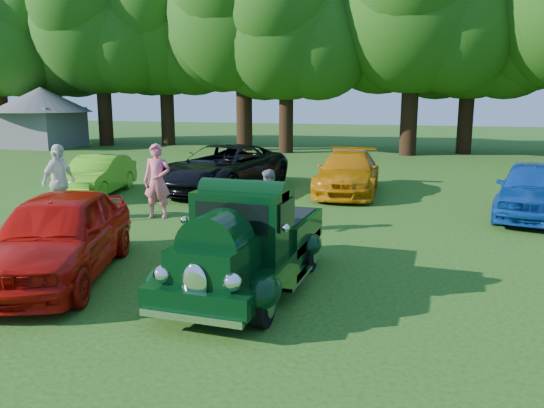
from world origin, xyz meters
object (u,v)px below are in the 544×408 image
(back_car_black, at_px, (223,168))
(spectator_pink, at_px, (157,181))
(back_car_orange, at_px, (348,173))
(spectator_grey, at_px, (268,201))
(spectator_white, at_px, (59,182))
(red_convertible, at_px, (58,235))
(back_car_lime, at_px, (97,175))
(hero_pickup, at_px, (248,244))
(back_car_blue, at_px, (533,189))
(gazebo, at_px, (42,110))

(back_car_black, height_order, spectator_pink, spectator_pink)
(back_car_orange, bearing_deg, spectator_grey, -103.52)
(spectator_pink, height_order, spectator_white, spectator_white)
(spectator_grey, height_order, spectator_white, spectator_white)
(spectator_grey, relative_size, spectator_white, 0.75)
(red_convertible, bearing_deg, spectator_grey, 40.11)
(red_convertible, distance_m, spectator_grey, 4.95)
(back_car_orange, relative_size, spectator_white, 2.43)
(red_convertible, relative_size, back_car_black, 0.79)
(red_convertible, xyz_separation_m, back_car_lime, (-4.49, 7.28, -0.12))
(hero_pickup, relative_size, back_car_lime, 1.11)
(hero_pickup, bearing_deg, spectator_grey, 103.54)
(hero_pickup, height_order, back_car_blue, hero_pickup)
(back_car_blue, bearing_deg, hero_pickup, -116.37)
(hero_pickup, distance_m, back_car_black, 9.63)
(red_convertible, bearing_deg, back_car_blue, 22.44)
(back_car_lime, distance_m, spectator_pink, 4.46)
(spectator_pink, bearing_deg, spectator_grey, -21.61)
(red_convertible, relative_size, back_car_lime, 1.15)
(back_car_lime, relative_size, spectator_grey, 2.63)
(back_car_blue, bearing_deg, red_convertible, -128.06)
(back_car_orange, distance_m, back_car_blue, 5.76)
(hero_pickup, height_order, red_convertible, hero_pickup)
(red_convertible, distance_m, gazebo, 28.46)
(back_car_black, relative_size, back_car_blue, 1.29)
(spectator_pink, distance_m, spectator_grey, 3.30)
(back_car_lime, xyz_separation_m, spectator_white, (1.37, -3.46, 0.34))
(spectator_white, bearing_deg, back_car_black, -22.70)
(back_car_orange, height_order, back_car_blue, back_car_blue)
(spectator_grey, height_order, gazebo, gazebo)
(hero_pickup, xyz_separation_m, gazebo, (-22.18, 20.71, 1.67))
(hero_pickup, height_order, back_car_orange, hero_pickup)
(spectator_pink, bearing_deg, spectator_white, -169.99)
(back_car_blue, xyz_separation_m, gazebo, (-27.50, 13.30, 1.65))
(back_car_black, bearing_deg, back_car_orange, 19.61)
(gazebo, bearing_deg, hero_pickup, -43.03)
(hero_pickup, relative_size, back_car_blue, 0.98)
(back_car_orange, height_order, spectator_grey, spectator_grey)
(spectator_white, xyz_separation_m, gazebo, (-15.70, 17.46, 1.41))
(hero_pickup, xyz_separation_m, spectator_pink, (-4.15, 4.22, 0.25))
(hero_pickup, xyz_separation_m, back_car_black, (-4.18, 8.67, 0.06))
(back_car_black, distance_m, back_car_blue, 9.58)
(back_car_lime, height_order, gazebo, gazebo)
(back_car_black, xyz_separation_m, back_car_orange, (4.15, 0.87, -0.09))
(hero_pickup, bearing_deg, back_car_blue, 54.33)
(back_car_lime, height_order, back_car_orange, back_car_orange)
(spectator_grey, bearing_deg, back_car_black, -176.83)
(back_car_orange, height_order, gazebo, gazebo)
(spectator_pink, bearing_deg, back_car_orange, 39.30)
(hero_pickup, relative_size, gazebo, 0.68)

